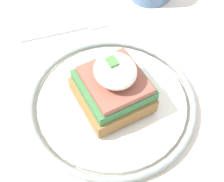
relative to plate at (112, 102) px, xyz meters
The scene contains 4 objects.
dining_table 0.12m from the plate, 144.75° to the left, with size 1.08×0.87×0.77m.
plate is the anchor object (origin of this frame).
sandwich 0.04m from the plate, 80.36° to the left, with size 0.10×0.09×0.08m.
fork 0.17m from the plate, behind, with size 0.05×0.16×0.00m.
Camera 1 is at (0.24, -0.13, 1.16)m, focal length 50.00 mm.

